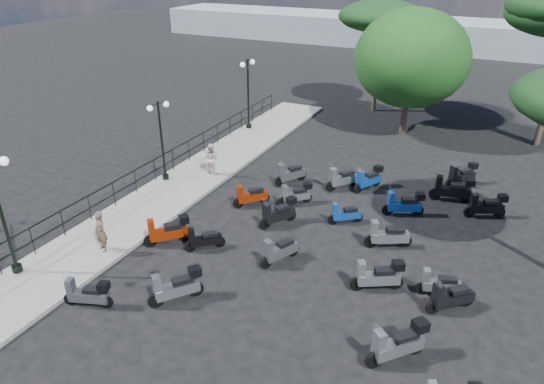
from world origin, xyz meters
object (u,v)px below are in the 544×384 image
at_px(scooter_19, 398,344).
at_px(scooter_21, 387,236).
at_px(scooter_17, 404,204).
at_px(lamp_post_0, 0,210).
at_px(scooter_5, 290,174).
at_px(scooter_16, 342,179).
at_px(pedestrian_far, 211,159).
at_px(scooter_11, 368,179).
at_px(scooter_3, 251,196).
at_px(broadleaf_tree, 411,58).
at_px(lamp_post_2, 248,89).
at_px(scooter_8, 279,251).
at_px(scooter_2, 168,231).
at_px(scooter_4, 296,195).
at_px(scooter_7, 176,287).
at_px(scooter_27, 486,206).
at_px(scooter_1, 88,294).
at_px(scooter_15, 345,214).
at_px(scooter_22, 452,190).
at_px(scooter_9, 204,240).
at_px(scooter_28, 462,175).
at_px(scooter_10, 278,213).
at_px(scooter_14, 378,276).
at_px(scooter_20, 450,298).
at_px(woman, 100,231).
at_px(scooter_26, 439,284).
at_px(pine_2, 383,17).
at_px(lamp_post_1, 161,136).

distance_m(scooter_19, scooter_21, 5.61).
relative_size(scooter_17, scooter_21, 0.99).
relative_size(lamp_post_0, scooter_5, 2.70).
bearing_deg(scooter_16, scooter_5, 49.61).
distance_m(pedestrian_far, scooter_11, 7.53).
height_order(lamp_post_0, scooter_17, lamp_post_0).
height_order(scooter_3, broadleaf_tree, broadleaf_tree).
distance_m(lamp_post_2, scooter_8, 14.24).
bearing_deg(scooter_2, scooter_4, -77.02).
bearing_deg(lamp_post_2, scooter_7, -61.29).
bearing_deg(scooter_27, scooter_16, 64.52).
height_order(scooter_1, scooter_15, scooter_1).
relative_size(scooter_22, scooter_27, 1.17).
xyz_separation_m(scooter_9, scooter_28, (7.78, 9.92, 0.09)).
relative_size(scooter_10, scooter_17, 0.97).
distance_m(scooter_2, scooter_5, 7.08).
height_order(pedestrian_far, scooter_4, pedestrian_far).
relative_size(scooter_5, broadleaf_tree, 0.22).
bearing_deg(scooter_14, scooter_1, 91.41).
xyz_separation_m(pedestrian_far, scooter_11, (7.26, 1.95, -0.41)).
height_order(scooter_9, scooter_15, scooter_9).
relative_size(scooter_1, scooter_19, 1.01).
xyz_separation_m(pedestrian_far, scooter_17, (9.27, 0.21, -0.39)).
xyz_separation_m(scooter_16, broadleaf_tree, (0.83, 8.75, 3.96)).
relative_size(pedestrian_far, scooter_5, 0.98).
distance_m(lamp_post_0, scooter_28, 18.99).
xyz_separation_m(lamp_post_0, scooter_2, (3.40, 3.88, -2.01)).
relative_size(lamp_post_2, scooter_22, 2.24).
bearing_deg(scooter_8, scooter_1, 73.30).
distance_m(scooter_2, scooter_19, 9.29).
distance_m(scooter_10, scooter_20, 7.32).
xyz_separation_m(woman, scooter_11, (7.14, 9.42, -0.43)).
xyz_separation_m(lamp_post_0, scooter_26, (13.03, 5.23, -2.12)).
xyz_separation_m(scooter_3, scooter_10, (1.78, -0.92, 0.06)).
bearing_deg(scooter_27, scooter_2, 98.91).
bearing_deg(pine_2, scooter_3, -93.58).
relative_size(scooter_1, scooter_20, 1.12).
height_order(pedestrian_far, scooter_3, pedestrian_far).
bearing_deg(scooter_22, scooter_21, 149.13).
bearing_deg(pine_2, scooter_27, -56.67).
relative_size(scooter_5, scooter_8, 0.97).
bearing_deg(scooter_1, scooter_20, -83.93).
bearing_deg(pedestrian_far, scooter_20, 156.77).
bearing_deg(scooter_26, scooter_3, 52.99).
bearing_deg(scooter_14, pedestrian_far, 31.89).
bearing_deg(scooter_9, scooter_28, -80.82).
height_order(scooter_17, scooter_22, scooter_22).
relative_size(lamp_post_0, scooter_21, 2.56).
distance_m(scooter_17, scooter_20, 5.92).
relative_size(lamp_post_0, lamp_post_1, 1.10).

